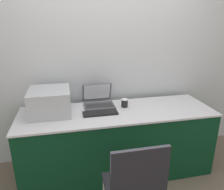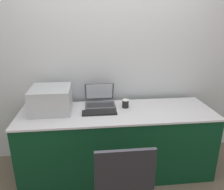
% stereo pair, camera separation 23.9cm
% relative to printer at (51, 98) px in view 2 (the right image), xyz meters
% --- Properties ---
extents(ground_plane, '(14.00, 14.00, 0.00)m').
position_rel_printer_xyz_m(ground_plane, '(0.72, -0.43, -0.92)').
color(ground_plane, '#6B5B4C').
extents(wall_back, '(8.00, 0.05, 2.60)m').
position_rel_printer_xyz_m(wall_back, '(0.72, 0.36, 0.38)').
color(wall_back, silver).
rests_on(wall_back, ground_plane).
extents(table, '(2.16, 0.69, 0.77)m').
position_rel_printer_xyz_m(table, '(0.72, -0.09, -0.53)').
color(table, '#0C381E').
rests_on(table, ground_plane).
extents(printer, '(0.42, 0.44, 0.27)m').
position_rel_printer_xyz_m(printer, '(0.00, 0.00, 0.00)').
color(printer, '#B2B7BC').
rests_on(printer, table).
extents(laptop_left, '(0.35, 0.33, 0.24)m').
position_rel_printer_xyz_m(laptop_left, '(0.54, 0.13, -0.09)').
color(laptop_left, '#4C4C51').
rests_on(laptop_left, table).
extents(external_keyboard, '(0.38, 0.13, 0.02)m').
position_rel_printer_xyz_m(external_keyboard, '(0.52, -0.14, -0.13)').
color(external_keyboard, black).
rests_on(external_keyboard, table).
extents(coffee_cup, '(0.08, 0.08, 0.10)m').
position_rel_printer_xyz_m(coffee_cup, '(0.83, 0.00, -0.10)').
color(coffee_cup, black).
rests_on(coffee_cup, table).
extents(chair, '(0.43, 0.41, 0.92)m').
position_rel_printer_xyz_m(chair, '(0.65, -0.97, -0.40)').
color(chair, black).
rests_on(chair, ground_plane).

